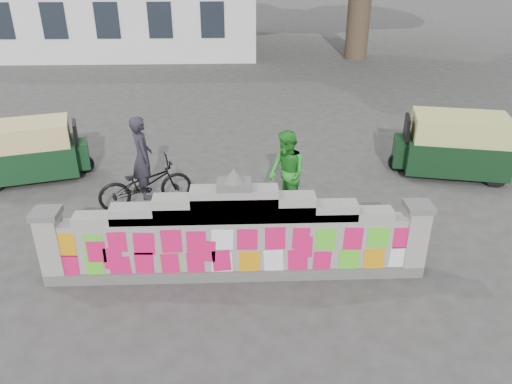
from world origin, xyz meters
TOP-DOWN VIEW (x-y plane):
  - ground at (0.00, 0.00)m, footprint 100.00×100.00m
  - parapet_wall at (-0.00, -0.01)m, footprint 6.48×0.44m
  - cyclist_bike at (-1.93, 2.63)m, footprint 2.12×1.35m
  - cyclist_rider at (-1.93, 2.63)m, footprint 0.63×0.76m
  - pedestrian at (1.06, 2.22)m, footprint 0.96×1.07m
  - rickshaw_left at (-4.87, 4.16)m, footprint 2.64×1.75m
  - rickshaw_right at (5.29, 4.00)m, footprint 2.83×1.76m

SIDE VIEW (x-z plane):
  - ground at x=0.00m, z-range 0.00..0.00m
  - cyclist_bike at x=-1.93m, z-range 0.00..1.05m
  - rickshaw_left at x=-4.87m, z-range 0.03..1.44m
  - parapet_wall at x=0.00m, z-range -0.26..1.75m
  - rickshaw_right at x=5.29m, z-range 0.03..1.55m
  - cyclist_rider at x=-1.93m, z-range 0.00..1.78m
  - pedestrian at x=1.06m, z-range 0.00..1.80m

